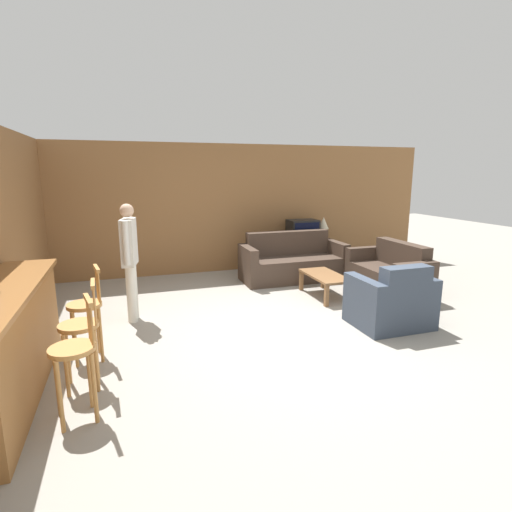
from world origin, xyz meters
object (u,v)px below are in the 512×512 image
(coffee_table, at_px, (325,278))
(bar_chair_mid, at_px, (81,334))
(bar_chair_far, at_px, (86,312))
(tv_unit, at_px, (302,256))
(couch_far, at_px, (292,263))
(tv, at_px, (303,232))
(bar_chair_near, at_px, (75,358))
(person_by_window, at_px, (130,256))
(armchair_near, at_px, (391,303))
(loveseat_right, at_px, (389,274))
(table_lamp, at_px, (323,224))

(coffee_table, bearing_deg, bar_chair_mid, -152.50)
(bar_chair_far, distance_m, tv_unit, 5.12)
(couch_far, bearing_deg, tv_unit, 53.42)
(bar_chair_mid, height_order, tv, tv)
(bar_chair_near, relative_size, couch_far, 0.53)
(coffee_table, distance_m, tv_unit, 1.98)
(coffee_table, xyz_separation_m, person_by_window, (-3.06, -0.13, 0.61))
(armchair_near, bearing_deg, tv, 85.93)
(bar_chair_far, xyz_separation_m, coffee_table, (3.55, 1.23, -0.23))
(tv, bearing_deg, bar_chair_mid, -136.83)
(bar_chair_far, xyz_separation_m, person_by_window, (0.49, 1.10, 0.38))
(bar_chair_mid, distance_m, coffee_table, 4.01)
(tv, bearing_deg, bar_chair_far, -141.87)
(bar_chair_far, xyz_separation_m, armchair_near, (3.78, -0.21, -0.22))
(bar_chair_far, relative_size, tv_unit, 0.84)
(loveseat_right, distance_m, person_by_window, 4.27)
(bar_chair_far, relative_size, person_by_window, 0.64)
(loveseat_right, bearing_deg, tv, 108.73)
(coffee_table, height_order, tv_unit, tv_unit)
(bar_chair_mid, relative_size, tv, 1.70)
(bar_chair_near, bearing_deg, tv_unit, 46.95)
(person_by_window, bearing_deg, bar_chair_near, -102.38)
(bar_chair_mid, xyz_separation_m, coffee_table, (3.55, 1.85, -0.23))
(loveseat_right, height_order, coffee_table, loveseat_right)
(tv_unit, bearing_deg, person_by_window, -149.72)
(bar_chair_far, height_order, couch_far, bar_chair_far)
(tv_unit, distance_m, tv, 0.53)
(coffee_table, height_order, person_by_window, person_by_window)
(coffee_table, relative_size, tv, 1.65)
(couch_far, relative_size, tv_unit, 1.60)
(bar_chair_near, distance_m, bar_chair_far, 1.15)
(bar_chair_near, distance_m, loveseat_right, 5.23)
(armchair_near, bearing_deg, loveseat_right, 54.50)
(bar_chair_mid, xyz_separation_m, couch_far, (3.48, 3.04, -0.23))
(person_by_window, bearing_deg, bar_chair_mid, -106.02)
(bar_chair_far, bearing_deg, person_by_window, 65.87)
(loveseat_right, height_order, tv_unit, loveseat_right)
(couch_far, height_order, tv_unit, couch_far)
(bar_chair_far, distance_m, armchair_near, 3.79)
(coffee_table, bearing_deg, loveseat_right, -6.47)
(bar_chair_near, distance_m, couch_far, 4.99)
(tv_unit, bearing_deg, tv, -90.00)
(bar_chair_far, height_order, table_lamp, table_lamp)
(armchair_near, distance_m, table_lamp, 3.50)
(bar_chair_far, bearing_deg, couch_far, 34.92)
(loveseat_right, xyz_separation_m, tv, (-0.70, 2.06, 0.47))
(armchair_near, height_order, coffee_table, armchair_near)
(loveseat_right, bearing_deg, coffee_table, 173.53)
(bar_chair_far, bearing_deg, tv_unit, 38.16)
(loveseat_right, height_order, table_lamp, table_lamp)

